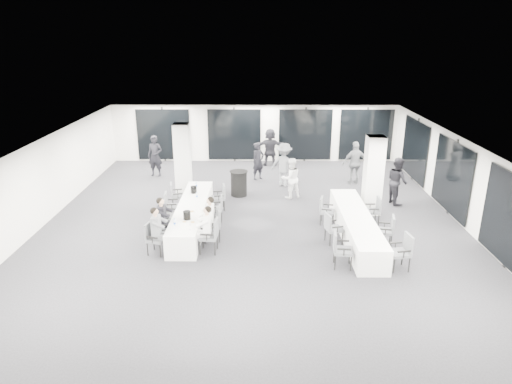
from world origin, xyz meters
TOP-DOWN VIEW (x-y plane):
  - room at (0.89, 1.11)m, footprint 14.04×16.04m
  - column_left at (-2.80, 3.20)m, footprint 0.60×0.60m
  - column_right at (4.20, 1.00)m, footprint 0.60×0.60m
  - banquet_table_main at (-2.01, -0.21)m, footprint 0.90×5.00m
  - banquet_table_side at (3.26, -1.08)m, footprint 0.90×5.00m
  - cocktail_table at (-0.57, 2.84)m, footprint 0.72×0.72m
  - chair_main_left_near at (-2.84, -2.20)m, footprint 0.58×0.61m
  - chair_main_left_second at (-2.85, -1.41)m, footprint 0.54×0.60m
  - chair_main_left_mid at (-2.84, -0.38)m, footprint 0.55×0.58m
  - chair_main_left_fourth at (-2.84, 0.41)m, footprint 0.52×0.57m
  - chair_main_left_far at (-2.84, 1.47)m, footprint 0.56×0.60m
  - chair_main_right_near at (-1.17, -2.11)m, footprint 0.56×0.61m
  - chair_main_right_second at (-1.17, -1.30)m, footprint 0.63×0.66m
  - chair_main_right_mid at (-1.18, -0.62)m, footprint 0.45×0.50m
  - chair_main_right_fourth at (-1.18, 0.26)m, footprint 0.48×0.53m
  - chair_main_right_far at (-1.18, 1.31)m, footprint 0.55×0.58m
  - chair_side_left_near at (2.42, -2.98)m, footprint 0.56×0.61m
  - chair_side_left_mid at (2.43, -1.47)m, footprint 0.58×0.61m
  - chair_side_left_far at (2.43, 0.03)m, footprint 0.57×0.59m
  - chair_side_right_near at (4.10, -3.10)m, footprint 0.58×0.62m
  - chair_side_right_mid at (4.09, -1.62)m, footprint 0.56×0.59m
  - chair_side_right_far at (4.09, 0.04)m, footprint 0.48×0.54m
  - seated_guest_a at (-2.68, -2.22)m, footprint 0.50×0.38m
  - seated_guest_b at (-2.68, -1.41)m, footprint 0.50×0.38m
  - seated_guest_c at (-1.34, -2.10)m, footprint 0.50×0.38m
  - seated_guest_d at (-1.34, -1.32)m, footprint 0.50×0.38m
  - standing_guest_a at (0.18, 4.97)m, footprint 0.86×0.83m
  - standing_guest_b at (1.45, 2.60)m, footprint 1.00×0.81m
  - standing_guest_c at (1.26, 4.04)m, footprint 1.51×1.20m
  - standing_guest_d at (4.27, 4.33)m, footprint 1.32×0.88m
  - standing_guest_e at (5.03, 5.00)m, footprint 0.78×1.07m
  - standing_guest_f at (0.75, 7.18)m, footprint 1.92×0.81m
  - standing_guest_g at (-4.41, 5.47)m, footprint 0.83×0.70m
  - standing_guest_h at (5.37, 2.01)m, footprint 0.79×1.08m
  - ice_bucket_near at (-1.97, -1.43)m, footprint 0.23×0.23m
  - ice_bucket_far at (-2.09, 0.98)m, footprint 0.22×0.22m
  - water_bottle_a at (-2.26, -1.94)m, footprint 0.07×0.07m
  - water_bottle_b at (-1.91, 0.44)m, footprint 0.06×0.06m
  - water_bottle_c at (-2.07, 1.56)m, footprint 0.07×0.07m
  - plate_a at (-2.02, -1.65)m, footprint 0.18×0.18m
  - plate_b at (-1.76, -1.68)m, footprint 0.20×0.20m
  - plate_c at (-1.91, -0.81)m, footprint 0.20×0.20m
  - wine_glass at (-1.77, -2.20)m, footprint 0.08×0.08m

SIDE VIEW (x-z plane):
  - banquet_table_main at x=-2.01m, z-range 0.00..0.75m
  - banquet_table_side at x=3.26m, z-range 0.00..0.75m
  - chair_main_right_mid at x=-1.18m, z-range 0.06..0.94m
  - cocktail_table at x=-0.57m, z-range 0.01..1.00m
  - chair_main_right_fourth at x=-1.18m, z-range 0.06..0.96m
  - chair_main_left_mid at x=-2.84m, z-range 0.06..0.97m
  - chair_side_left_far at x=2.43m, z-range 0.06..0.99m
  - chair_side_right_far at x=4.09m, z-range 0.07..0.99m
  - chair_main_right_far at x=-1.18m, z-range 0.07..1.01m
  - chair_side_right_mid at x=4.09m, z-range 0.07..1.01m
  - chair_main_left_far at x=-2.84m, z-range 0.07..1.01m
  - chair_main_left_near at x=-2.84m, z-range 0.07..1.02m
  - chair_main_left_fourth at x=-2.84m, z-range 0.07..1.02m
  - chair_side_left_mid at x=2.43m, z-range 0.07..1.02m
  - chair_main_left_second at x=-2.85m, z-range 0.07..1.07m
  - chair_side_right_near at x=4.10m, z-range 0.07..1.08m
  - chair_side_left_near at x=2.42m, z-range 0.07..1.09m
  - chair_main_right_second at x=-1.17m, z-range 0.07..1.10m
  - chair_main_right_near at x=-1.17m, z-range 0.07..1.11m
  - plate_b at x=-1.76m, z-range 0.75..0.78m
  - plate_c at x=-1.91m, z-range 0.75..0.78m
  - plate_a at x=-2.02m, z-range 0.75..0.78m
  - seated_guest_a at x=-2.68m, z-range 0.09..1.53m
  - seated_guest_b at x=-2.68m, z-range 0.09..1.53m
  - seated_guest_c at x=-1.34m, z-range 0.09..1.53m
  - seated_guest_d at x=-1.34m, z-range 0.09..1.53m
  - water_bottle_b at x=-1.91m, z-range 0.75..0.95m
  - water_bottle_c at x=-2.07m, z-range 0.75..0.96m
  - water_bottle_a at x=-2.26m, z-range 0.75..0.97m
  - ice_bucket_far at x=-2.09m, z-range 0.75..1.00m
  - ice_bucket_near at x=-1.97m, z-range 0.75..1.01m
  - standing_guest_b at x=1.45m, z-range 0.00..1.80m
  - wine_glass at x=-1.77m, z-range 0.80..1.01m
  - standing_guest_a at x=0.18m, z-range 0.00..1.84m
  - standing_guest_e at x=5.03m, z-range 0.00..2.00m
  - standing_guest_h at x=5.37m, z-range 0.00..2.01m
  - standing_guest_f at x=0.75m, z-range 0.00..2.06m
  - standing_guest_g at x=-4.41m, z-range 0.00..2.07m
  - standing_guest_c at x=1.26m, z-range 0.00..2.08m
  - standing_guest_d at x=4.27m, z-range 0.00..2.09m
  - room at x=0.89m, z-range -0.03..2.81m
  - column_left at x=-2.80m, z-range 0.00..2.80m
  - column_right at x=4.20m, z-range 0.00..2.80m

